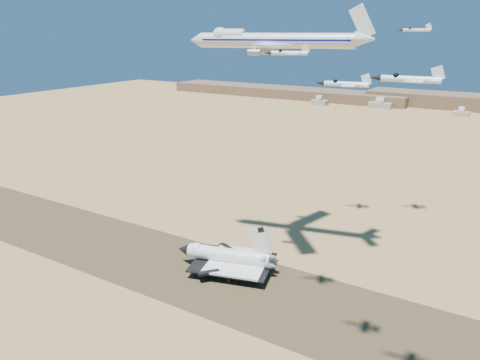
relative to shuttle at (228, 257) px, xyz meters
The scene contains 13 objects.
ground 13.79m from the shuttle, 129.28° to the right, with size 1200.00×1200.00×0.00m, color #AC7C4C.
runway 13.78m from the shuttle, 129.28° to the right, with size 600.00×50.00×0.06m, color #4C3626.
hangars 474.24m from the shuttle, 98.72° to the left, with size 200.50×29.50×30.00m.
shuttle is the anchor object (origin of this frame).
carrier_747 92.15m from the shuttle, 79.35° to the left, with size 76.68×57.68×19.09m.
crew_a 11.95m from the shuttle, 57.27° to the right, with size 0.66×0.43×1.80m, color #C7700B.
crew_b 12.98m from the shuttle, 54.50° to the right, with size 0.92×0.53×1.90m, color #C7700B.
crew_c 13.30m from the shuttle, 41.78° to the right, with size 0.92×0.47×1.57m, color #C7700B.
chase_jet_a 94.02m from the shuttle, 26.91° to the right, with size 13.63×8.09×3.51m.
chase_jet_b 106.66m from the shuttle, 32.20° to the right, with size 13.75×7.66×3.44m.
chase_jet_c 122.95m from the shuttle, 31.97° to the right, with size 15.11×8.24×3.77m.
chase_jet_d 116.50m from the shuttle, 74.16° to the left, with size 14.11×8.35×3.63m.
chase_jet_e 136.77m from the shuttle, 61.12° to the left, with size 15.14×8.99×3.91m.
Camera 1 is at (107.07, -141.09, 98.12)m, focal length 35.00 mm.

